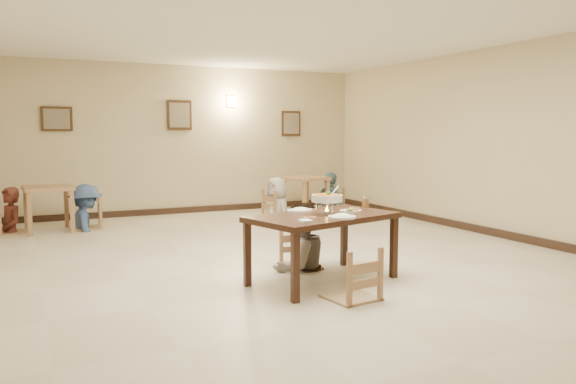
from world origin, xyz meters
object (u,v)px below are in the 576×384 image
bg_chair_lr (86,199)px  bg_diner_a (9,187)px  chair_far (300,231)px  bg_table_right (306,184)px  main_table (323,222)px  bg_chair_rl (277,191)px  chair_near (351,250)px  bg_chair_ll (9,203)px  main_diner (300,203)px  bg_diner_c (277,177)px  drink_glass (365,202)px  bg_chair_rr (331,189)px  bg_diner_b (85,184)px  bg_diner_d (331,172)px  curry_warmer (327,198)px  bg_table_left (48,194)px

bg_chair_lr → bg_diner_a: bearing=-90.2°
bg_chair_lr → chair_far: bearing=30.4°
bg_table_right → chair_far: bearing=-118.0°
main_table → bg_chair_rl: 5.10m
chair_near → bg_table_right: size_ratio=1.08×
chair_far → bg_chair_ll: size_ratio=0.88×
main_diner → bg_diner_c: 4.46m
bg_table_right → main_table: bearing=-115.0°
chair_near → bg_chair_ll: bg_chair_ll is taller
drink_glass → bg_chair_rr: size_ratio=0.16×
main_table → bg_diner_a: 5.78m
bg_chair_rl → bg_table_right: bearing=-113.6°
main_diner → bg_diner_b: (-2.06, 4.09, -0.03)m
main_table → bg_diner_a: (-3.18, 4.83, 0.09)m
chair_near → bg_diner_a: 6.34m
bg_table_right → bg_chair_ll: 5.41m
bg_diner_d → bg_table_right: bearing=81.7°
bg_chair_ll → bg_chair_rr: bearing=-108.0°
bg_chair_ll → bg_diner_b: 1.20m
bg_chair_rl → bg_diner_b: 3.64m
curry_warmer → bg_table_left: bearing=118.9°
main_table → drink_glass: (0.70, 0.23, 0.15)m
main_table → bg_table_right: (2.23, 4.77, -0.06)m
drink_glass → bg_diner_b: 5.28m
chair_far → main_table: bearing=-91.8°
drink_glass → bg_chair_ll: 6.02m
bg_table_left → bg_chair_rl: (4.21, 0.09, -0.14)m
bg_table_left → bg_chair_ll: 0.60m
drink_glass → bg_diner_d: 5.06m
main_table → main_diner: 0.68m
bg_chair_lr → bg_table_right: bearing=93.1°
bg_table_left → bg_diner_a: bg_diner_a is taller
main_diner → bg_table_left: (-2.64, 4.08, -0.18)m
main_table → bg_diner_a: size_ratio=1.17×
main_diner → bg_diner_b: size_ratio=1.04×
bg_table_left → chair_near: bearing=-65.0°
main_diner → bg_diner_d: (2.79, 4.15, 0.03)m
bg_chair_ll → bg_chair_rr: size_ratio=1.07×
main_diner → bg_table_right: size_ratio=1.74×
main_table → bg_chair_ll: (-3.18, 4.83, -0.17)m
chair_far → bg_table_right: size_ratio=0.97×
chair_near → bg_chair_lr: bearing=-77.8°
curry_warmer → bg_chair_rl: curry_warmer is taller
bg_diner_a → bg_diner_b: (1.17, -0.07, 0.01)m
bg_chair_rr → curry_warmer: bearing=-41.1°
chair_near → curry_warmer: curry_warmer is taller
bg_chair_ll → curry_warmer: bearing=-164.4°
main_diner → bg_diner_b: main_diner is taller
bg_chair_ll → bg_diner_d: (6.02, -0.01, 0.33)m
main_diner → bg_diner_c: main_diner is taller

